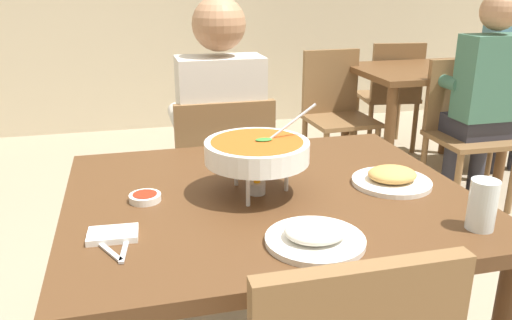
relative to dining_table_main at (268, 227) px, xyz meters
name	(u,v)px	position (x,y,z in m)	size (l,w,h in m)	color
dining_table_main	(268,227)	(0.00, 0.00, 0.00)	(1.16, 0.97, 0.78)	#51331C
chair_diner_main	(222,182)	(0.00, 0.77, -0.15)	(0.44, 0.44, 0.90)	brown
diner_main	(220,130)	(0.00, 0.81, 0.08)	(0.40, 0.45, 1.31)	#2D2D38
curry_bowl	(257,152)	(-0.03, 0.00, 0.24)	(0.33, 0.30, 0.26)	silver
rice_plate	(315,236)	(0.03, -0.33, 0.13)	(0.24, 0.24, 0.06)	white
appetizer_plate	(392,178)	(0.38, -0.03, 0.13)	(0.24, 0.24, 0.06)	white
sauce_dish	(145,197)	(-0.36, 0.03, 0.13)	(0.09, 0.09, 0.02)	white
napkin_folded	(113,235)	(-0.44, -0.18, 0.12)	(0.12, 0.08, 0.02)	white
fork_utensil	(104,247)	(-0.46, -0.23, 0.12)	(0.01, 0.17, 0.01)	silver
spoon_utensil	(126,244)	(-0.41, -0.23, 0.12)	(0.01, 0.17, 0.01)	silver
drink_glass	(482,207)	(0.45, -0.35, 0.17)	(0.07, 0.07, 0.13)	silver
dining_table_far	(425,88)	(1.68, 1.88, -0.03)	(1.00, 0.80, 0.78)	brown
chair_bg_left	(512,104)	(2.34, 1.77, -0.15)	(0.46, 0.46, 0.90)	brown
chair_bg_middle	(463,124)	(1.66, 1.38, -0.15)	(0.45, 0.45, 0.90)	brown
chair_bg_right	(336,107)	(1.05, 1.99, -0.15)	(0.46, 0.46, 0.90)	brown
chair_bg_corner	(391,90)	(1.71, 2.43, -0.15)	(0.49, 0.49, 0.90)	brown
patron_bg_left	(511,70)	(2.32, 1.83, 0.08)	(0.40, 0.45, 1.31)	#2D2D38
patron_bg_middle	(484,89)	(1.70, 1.29, 0.08)	(0.40, 0.45, 1.31)	#2D2D38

